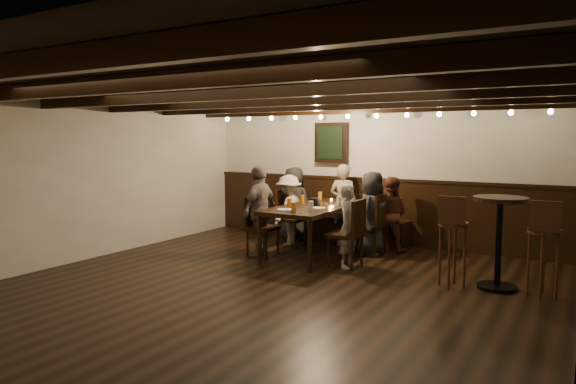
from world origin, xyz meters
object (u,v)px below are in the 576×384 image
Objects in this scene: chair_right_near at (370,236)px; person_left_far at (260,211)px; person_bench_centre at (343,204)px; bar_stool_left at (452,253)px; bar_stool_right at (543,262)px; chair_left_near at (290,228)px; chair_left_far at (262,238)px; person_right_near at (372,213)px; person_bench_right at (390,214)px; high_top_table at (499,229)px; chair_right_far at (347,246)px; person_right_far at (349,226)px; person_left_near at (289,210)px; person_bench_left at (294,204)px; dining_table at (316,210)px.

person_left_far is at bearing 121.47° from chair_right_near.
person_bench_centre is at bearing 153.43° from person_left_far.
bar_stool_right is at bearing -3.18° from bar_stool_left.
person_left_far is 3.01m from bar_stool_left.
chair_left_near is 0.90m from chair_left_far.
bar_stool_left is at bearing -127.81° from person_right_near.
chair_left_near is at bearing 161.46° from bar_stool_right.
person_bench_right reaches higher than bar_stool_left.
chair_left_far is at bearing 122.01° from chair_right_near.
high_top_table is at bearing -115.64° from person_right_near.
chair_right_far is 0.82× the size of person_right_far.
chair_right_near is 0.98× the size of chair_right_far.
person_left_far is at bearing 90.00° from person_right_far.
person_bench_centre is 1.22× the size of bar_stool_left.
person_bench_centre is at bearing 151.22° from high_top_table.
person_bench_centre reaches higher than person_right_near.
person_left_near reaches higher than chair_right_far.
person_bench_right is 2.32m from high_top_table.
bar_stool_left is at bearing -127.26° from chair_right_near.
person_bench_centre is (-0.74, 1.49, 0.40)m from chair_right_far.
chair_left_far is 0.71× the size of person_right_near.
chair_left_near is 0.99m from person_left_far.
bar_stool_left is at bearing 68.67° from chair_left_near.
person_left_near is at bearing -178.07° from chair_left_far.
chair_left_far is at bearing 97.61° from person_bench_left.
person_left_far reaches higher than bar_stool_right.
chair_right_near is 0.68× the size of person_left_far.
chair_right_far is at bearing 58.01° from chair_left_near.
person_left_near is 0.92× the size of person_right_near.
dining_table is 1.52× the size of person_bench_centre.
person_bench_centre is at bearing 149.29° from bar_stool_right.
person_left_far reaches higher than high_top_table.
person_right_far is at bearing 58.52° from chair_left_near.
person_bench_right is at bearing -21.79° from chair_right_near.
person_left_far reaches higher than bar_stool_left.
dining_table is at bearing 120.96° from person_right_near.
person_bench_left is 3.90m from high_top_table.
person_bench_right is 2.10m from bar_stool_left.
person_bench_centre is at bearing 128.66° from person_left_near.
high_top_table is at bearing -10.45° from dining_table.
person_left_far reaches higher than person_right_near.
chair_right_near is at bearing 122.01° from chair_left_far.
chair_right_far is at bearing -179.97° from chair_right_near.
person_left_far reaches higher than person_right_far.
chair_left_near reaches higher than chair_left_far.
chair_right_near is 0.72× the size of person_bench_left.
chair_right_far reaches higher than chair_left_near.
chair_left_near is 0.72× the size of person_right_near.
high_top_table is (2.75, -0.47, 0.02)m from dining_table.
person_bench_left reaches higher than person_left_near.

